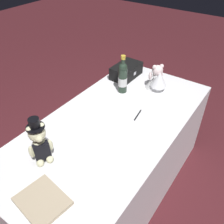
% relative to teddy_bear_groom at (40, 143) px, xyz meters
% --- Properties ---
extents(ground_plane, '(12.00, 12.00, 0.00)m').
position_rel_teddy_bear_groom_xyz_m(ground_plane, '(0.53, -0.15, -0.90)').
color(ground_plane, '#47191E').
extents(reception_table, '(1.84, 0.90, 0.77)m').
position_rel_teddy_bear_groom_xyz_m(reception_table, '(0.53, -0.15, -0.52)').
color(reception_table, white).
rests_on(reception_table, ground_plane).
extents(teddy_bear_groom, '(0.14, 0.14, 0.31)m').
position_rel_teddy_bear_groom_xyz_m(teddy_bear_groom, '(0.00, 0.00, 0.00)').
color(teddy_bear_groom, beige).
rests_on(teddy_bear_groom, reception_table).
extents(teddy_bear_bride, '(0.23, 0.23, 0.23)m').
position_rel_teddy_bear_groom_xyz_m(teddy_bear_bride, '(1.14, -0.21, -0.03)').
color(teddy_bear_bride, white).
rests_on(teddy_bear_bride, reception_table).
extents(champagne_bottle, '(0.08, 0.08, 0.34)m').
position_rel_teddy_bear_groom_xyz_m(champagne_bottle, '(0.93, 0.02, 0.01)').
color(champagne_bottle, '#233327').
rests_on(champagne_bottle, reception_table).
extents(signing_pen, '(0.14, 0.03, 0.01)m').
position_rel_teddy_bear_groom_xyz_m(signing_pen, '(0.72, -0.27, -0.13)').
color(signing_pen, black).
rests_on(signing_pen, reception_table).
extents(gift_case_black, '(0.31, 0.19, 0.12)m').
position_rel_teddy_bear_groom_xyz_m(gift_case_black, '(1.18, 0.13, -0.07)').
color(gift_case_black, black).
rests_on(gift_case_black, reception_table).
extents(guestbook, '(0.25, 0.29, 0.02)m').
position_rel_teddy_bear_groom_xyz_m(guestbook, '(-0.21, -0.23, -0.12)').
color(guestbook, tan).
rests_on(guestbook, reception_table).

